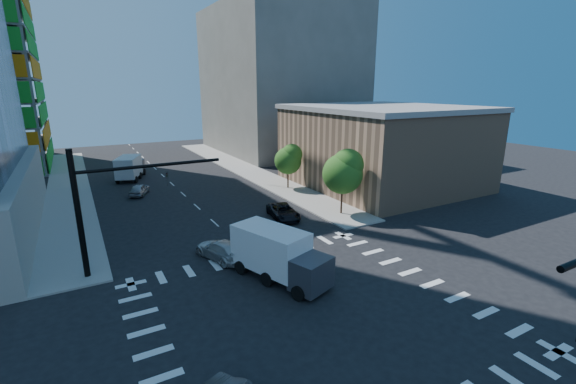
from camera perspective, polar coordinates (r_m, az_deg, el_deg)
ground at (r=24.04m, az=3.80°, el=-17.47°), size 160.00×160.00×0.00m
road_markings at (r=24.04m, az=3.80°, el=-17.46°), size 20.00×20.00×0.01m
sidewalk_ne at (r=62.92m, az=-6.49°, el=3.40°), size 5.00×60.00×0.15m
sidewalk_nw at (r=58.31m, az=-29.73°, el=0.49°), size 5.00×60.00×0.15m
commercial_building at (r=53.63m, az=13.68°, el=6.68°), size 20.50×22.50×10.60m
bg_building_ne at (r=81.36m, az=-1.30°, el=16.06°), size 24.00×30.00×28.00m
signal_mast_nw at (r=29.35m, az=-25.91°, el=-1.08°), size 10.20×0.40×9.00m
tree_south at (r=39.76m, az=8.33°, el=3.11°), size 4.16×4.16×6.82m
tree_north at (r=49.89m, az=0.18°, el=4.94°), size 3.54×3.52×5.78m
car_nb_far at (r=39.21m, az=-0.71°, el=-2.92°), size 3.22×5.48×1.43m
car_sb_near at (r=30.77m, az=-9.86°, el=-8.41°), size 3.49×5.46×1.47m
car_sb_mid at (r=51.08m, az=-21.17°, el=0.36°), size 3.24×4.44×1.41m
box_truck_near at (r=26.78m, az=-0.87°, el=-9.98°), size 4.92×7.28×3.52m
box_truck_far at (r=60.42m, az=-22.25°, el=3.23°), size 4.94×7.05×3.40m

